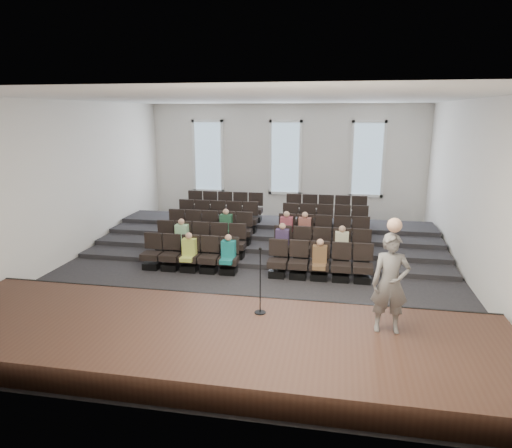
{
  "coord_description": "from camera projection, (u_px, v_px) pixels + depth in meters",
  "views": [
    {
      "loc": [
        2.4,
        -12.96,
        4.62
      ],
      "look_at": [
        -0.1,
        0.5,
        1.27
      ],
      "focal_mm": 32.0,
      "sensor_mm": 36.0,
      "label": 1
    }
  ],
  "objects": [
    {
      "name": "wall_back",
      "position": [
        285.0,
        162.0,
        20.01
      ],
      "size": [
        12.0,
        0.04,
        5.0
      ],
      "primitive_type": "cube",
      "color": "white",
      "rests_on": "ground"
    },
    {
      "name": "stage_lip",
      "position": [
        230.0,
        305.0,
        10.66
      ],
      "size": [
        11.8,
        0.06,
        0.52
      ],
      "primitive_type": "cube",
      "color": "black",
      "rests_on": "ground"
    },
    {
      "name": "wall_right",
      "position": [
        477.0,
        194.0,
        12.24
      ],
      "size": [
        0.04,
        14.0,
        5.0
      ],
      "primitive_type": "cube",
      "color": "white",
      "rests_on": "ground"
    },
    {
      "name": "audience",
      "position": [
        262.0,
        238.0,
        14.12
      ],
      "size": [
        5.45,
        2.64,
        1.1
      ],
      "color": "#B5C64F",
      "rests_on": "seating_rows"
    },
    {
      "name": "ceiling",
      "position": [
        256.0,
        98.0,
        12.71
      ],
      "size": [
        12.0,
        14.0,
        0.02
      ],
      "primitive_type": "cube",
      "color": "white",
      "rests_on": "ground"
    },
    {
      "name": "ground",
      "position": [
        256.0,
        268.0,
        13.9
      ],
      "size": [
        14.0,
        14.0,
        0.0
      ],
      "primitive_type": "plane",
      "color": "black",
      "rests_on": "ground"
    },
    {
      "name": "windows",
      "position": [
        285.0,
        158.0,
        19.9
      ],
      "size": [
        8.44,
        0.1,
        3.24
      ],
      "color": "white",
      "rests_on": "wall_back"
    },
    {
      "name": "wall_left",
      "position": [
        69.0,
        182.0,
        14.38
      ],
      "size": [
        0.04,
        14.0,
        5.0
      ],
      "primitive_type": "cube",
      "color": "white",
      "rests_on": "ground"
    },
    {
      "name": "risers",
      "position": [
        272.0,
        235.0,
        16.88
      ],
      "size": [
        11.8,
        4.8,
        0.6
      ],
      "color": "black",
      "rests_on": "ground"
    },
    {
      "name": "seating_rows",
      "position": [
        265.0,
        234.0,
        15.21
      ],
      "size": [
        6.8,
        4.7,
        1.67
      ],
      "color": "black",
      "rests_on": "ground"
    },
    {
      "name": "wall_front",
      "position": [
        168.0,
        263.0,
        6.6
      ],
      "size": [
        12.0,
        0.04,
        5.0
      ],
      "primitive_type": "cube",
      "color": "white",
      "rests_on": "ground"
    },
    {
      "name": "stage",
      "position": [
        209.0,
        341.0,
        8.97
      ],
      "size": [
        11.8,
        3.6,
        0.5
      ],
      "primitive_type": "cube",
      "color": "#3C241A",
      "rests_on": "ground"
    },
    {
      "name": "mic_stand",
      "position": [
        260.0,
        294.0,
        9.54
      ],
      "size": [
        0.24,
        0.24,
        1.45
      ],
      "color": "black",
      "rests_on": "stage"
    },
    {
      "name": "speaker",
      "position": [
        390.0,
        284.0,
        8.63
      ],
      "size": [
        0.72,
        0.48,
        1.94
      ],
      "primitive_type": "imported",
      "rotation": [
        0.0,
        0.0,
        0.03
      ],
      "color": "#605D5B",
      "rests_on": "stage"
    }
  ]
}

